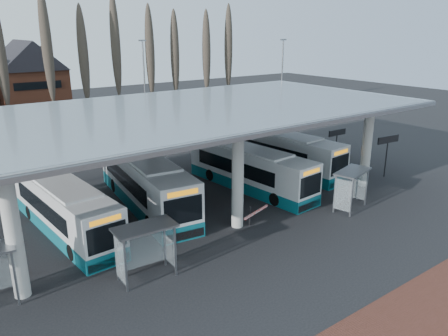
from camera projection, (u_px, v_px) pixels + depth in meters
ground at (265, 242)px, 24.12m from camera, size 140.00×140.00×0.00m
station_canopy at (186, 118)px, 28.52m from camera, size 32.00×16.00×6.34m
poplar_row at (63, 53)px, 46.75m from camera, size 45.10×1.10×14.50m
lamp_post_b at (145, 88)px, 45.82m from camera, size 0.80×0.16×10.17m
lamp_post_c at (282, 84)px, 49.13m from camera, size 0.80×0.16×10.17m
bus_0 at (64, 208)px, 24.97m from camera, size 3.06×11.02×3.02m
bus_1 at (145, 182)px, 28.71m from camera, size 4.04×12.29×3.35m
bus_2 at (249, 169)px, 31.85m from camera, size 3.28×11.24×3.08m
bus_3 at (280, 152)px, 36.04m from camera, size 3.45×11.58×3.17m
shelter_1 at (144, 239)px, 20.16m from camera, size 2.92×1.57×2.65m
shelter_2 at (350, 181)px, 28.06m from camera, size 3.09×2.08×2.62m
info_sign_0 at (388, 143)px, 33.89m from camera, size 2.23×0.36×3.33m
info_sign_1 at (337, 135)px, 37.30m from camera, size 2.04×0.13×3.04m
barrier at (255, 213)px, 25.51m from camera, size 2.36×1.02×1.22m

